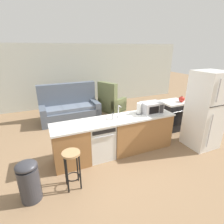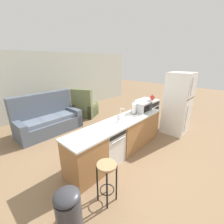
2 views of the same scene
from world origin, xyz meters
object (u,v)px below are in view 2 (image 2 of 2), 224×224
object	(u,v)px
kettle	(153,97)
trash_bin	(69,213)
refrigerator	(178,104)
couch	(48,120)
dishwasher	(108,145)
microwave	(142,107)
bar_stool	(107,175)
armchair	(85,109)
stove_range	(146,112)
paper_towel_roll	(134,109)
soap_bottle	(118,119)

from	to	relation	value
kettle	trash_bin	world-z (taller)	kettle
refrigerator	couch	bearing A→B (deg)	131.91
dishwasher	microwave	world-z (taller)	microwave
bar_stool	armchair	distance (m)	4.17
bar_stool	trash_bin	size ratio (longest dim) A/B	1.00
dishwasher	armchair	distance (m)	3.15
microwave	kettle	world-z (taller)	microwave
dishwasher	couch	distance (m)	2.61
stove_range	bar_stool	xyz separation A→B (m)	(-3.39, -1.27, 0.08)
trash_bin	bar_stool	bearing A→B (deg)	-0.08
refrigerator	dishwasher	bearing A→B (deg)	168.07
refrigerator	trash_bin	distance (m)	4.15
paper_towel_roll	couch	world-z (taller)	couch
paper_towel_roll	couch	xyz separation A→B (m)	(-1.27, 2.54, -0.64)
refrigerator	kettle	distance (m)	0.99
paper_towel_roll	armchair	distance (m)	2.85
armchair	kettle	bearing A→B (deg)	-60.95
stove_range	microwave	world-z (taller)	microwave
paper_towel_roll	couch	bearing A→B (deg)	116.62
stove_range	paper_towel_roll	xyz separation A→B (m)	(-1.55, -0.49, 0.59)
paper_towel_roll	kettle	bearing A→B (deg)	12.01
couch	dishwasher	bearing A→B (deg)	-85.08
kettle	trash_bin	xyz separation A→B (m)	(-4.27, -1.14, -0.61)
armchair	microwave	bearing A→B (deg)	-91.68
microwave	couch	xyz separation A→B (m)	(-1.59, 2.60, -0.65)
armchair	refrigerator	bearing A→B (deg)	-71.04
trash_bin	armchair	distance (m)	4.59
paper_towel_roll	trash_bin	distance (m)	2.75
paper_towel_roll	kettle	size ratio (longest dim) A/B	1.38
dishwasher	armchair	size ratio (longest dim) A/B	0.70
soap_bottle	bar_stool	size ratio (longest dim) A/B	0.24
dishwasher	kettle	xyz separation A→B (m)	(2.77, 0.42, 0.56)
paper_towel_roll	bar_stool	bearing A→B (deg)	-157.00
microwave	couch	distance (m)	3.11
dishwasher	couch	bearing A→B (deg)	94.92
soap_bottle	refrigerator	bearing A→B (deg)	-13.36
refrigerator	armchair	size ratio (longest dim) A/B	1.62
soap_bottle	microwave	bearing A→B (deg)	0.39
trash_bin	armchair	xyz separation A→B (m)	(2.95, 3.51, -0.03)
stove_range	trash_bin	xyz separation A→B (m)	(-4.10, -1.27, -0.07)
stove_range	refrigerator	size ratio (longest dim) A/B	0.46
bar_stool	dishwasher	bearing A→B (deg)	42.59
microwave	kettle	distance (m)	1.46
dishwasher	couch	world-z (taller)	couch
bar_stool	soap_bottle	bearing A→B (deg)	32.78
stove_range	microwave	bearing A→B (deg)	-155.92
microwave	paper_towel_roll	distance (m)	0.33
stove_range	trash_bin	world-z (taller)	stove_range
paper_towel_roll	armchair	world-z (taller)	armchair
dishwasher	kettle	bearing A→B (deg)	8.68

